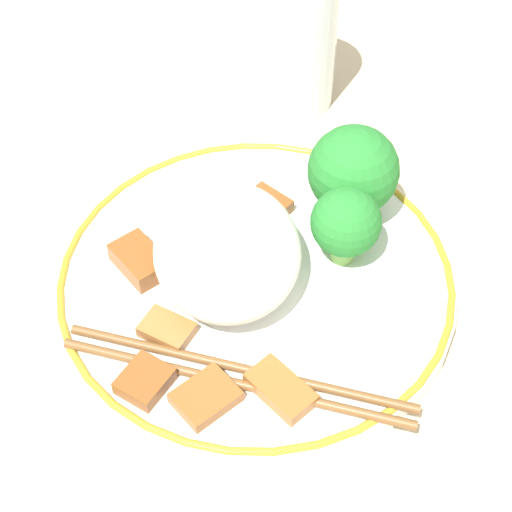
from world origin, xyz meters
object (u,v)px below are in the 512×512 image
object	(u,v)px
plate	(256,282)
broccoli_back_center	(353,171)
drinking_glass	(291,40)
chopsticks	(237,375)
broccoli_back_left	(346,223)

from	to	relation	value
plate	broccoli_back_center	distance (m)	0.09
broccoli_back_center	drinking_glass	xyz separation A→B (m)	(-0.14, -0.03, 0.00)
plate	chopsticks	world-z (taller)	chopsticks
drinking_glass	broccoli_back_left	bearing A→B (deg)	4.86
plate	drinking_glass	world-z (taller)	drinking_glass
broccoli_back_center	plate	bearing A→B (deg)	-52.60
plate	chopsticks	distance (m)	0.08
broccoli_back_left	chopsticks	xyz separation A→B (m)	(0.09, -0.07, -0.03)
broccoli_back_left	broccoli_back_center	distance (m)	0.04
plate	broccoli_back_left	size ratio (longest dim) A/B	4.57
chopsticks	drinking_glass	bearing A→B (deg)	167.93
broccoli_back_left	broccoli_back_center	world-z (taller)	broccoli_back_center
broccoli_back_center	drinking_glass	distance (m)	0.14
plate	broccoli_back_left	distance (m)	0.07
plate	broccoli_back_left	world-z (taller)	broccoli_back_left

